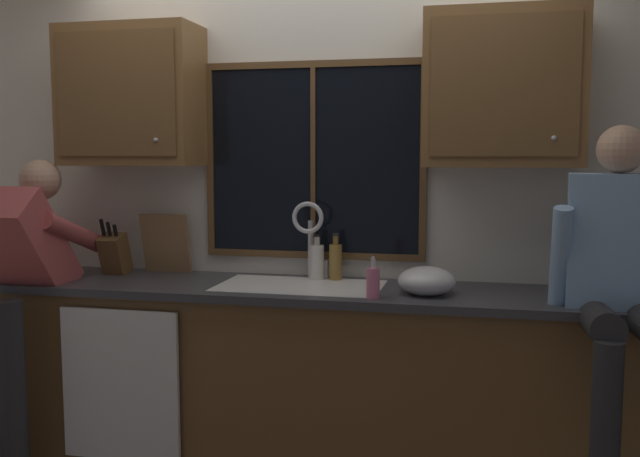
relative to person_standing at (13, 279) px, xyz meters
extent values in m
cube|color=silver|center=(1.37, 0.66, 0.32)|extent=(5.99, 0.12, 2.55)
cube|color=black|center=(1.37, 0.59, 0.57)|extent=(1.10, 0.02, 0.95)
cube|color=brown|center=(1.37, 0.58, 1.07)|extent=(1.17, 0.02, 0.04)
cube|color=brown|center=(1.37, 0.58, 0.08)|extent=(1.17, 0.02, 0.04)
cube|color=brown|center=(0.81, 0.58, 0.57)|extent=(0.03, 0.02, 0.95)
cube|color=brown|center=(1.94, 0.58, 0.57)|extent=(0.03, 0.02, 0.95)
cube|color=brown|center=(1.37, 0.58, 0.57)|extent=(0.02, 0.02, 0.95)
cube|color=brown|center=(1.37, 0.31, -0.51)|extent=(3.59, 0.58, 0.88)
cube|color=#38383D|center=(1.37, 0.29, -0.05)|extent=(3.65, 0.62, 0.04)
cube|color=white|center=(0.56, -0.01, -0.49)|extent=(0.60, 0.02, 0.74)
cube|color=brown|center=(0.43, 0.43, 0.91)|extent=(0.72, 0.33, 0.72)
cube|color=brown|center=(0.43, 0.26, 0.91)|extent=(0.64, 0.01, 0.62)
sphere|color=#B2B2B7|center=(0.65, 0.26, 0.68)|extent=(0.02, 0.02, 0.02)
cube|color=brown|center=(2.32, 0.43, 0.91)|extent=(0.72, 0.33, 0.72)
cube|color=brown|center=(2.32, 0.26, 0.91)|extent=(0.64, 0.01, 0.62)
sphere|color=#B2B2B7|center=(2.53, 0.26, 0.68)|extent=(0.02, 0.02, 0.02)
cube|color=silver|center=(1.37, 0.30, -0.04)|extent=(0.80, 0.46, 0.02)
cube|color=beige|center=(1.17, 0.30, -0.14)|extent=(0.36, 0.42, 0.20)
cube|color=beige|center=(1.57, 0.30, -0.14)|extent=(0.36, 0.42, 0.20)
cube|color=silver|center=(1.37, 0.30, -0.14)|extent=(0.04, 0.42, 0.20)
cylinder|color=silver|center=(1.37, 0.52, 0.12)|extent=(0.03, 0.03, 0.30)
torus|color=silver|center=(1.37, 0.46, 0.29)|extent=(0.16, 0.02, 0.16)
cylinder|color=silver|center=(1.45, 0.52, 0.02)|extent=(0.03, 0.03, 0.09)
cylinder|color=#262628|center=(0.09, -0.16, -0.51)|extent=(0.13, 0.13, 0.88)
cube|color=#B24C4C|center=(0.00, 0.01, 0.16)|extent=(0.44, 0.52, 0.60)
sphere|color=tan|center=(0.00, 0.25, 0.48)|extent=(0.21, 0.21, 0.21)
cylinder|color=#B24C4C|center=(0.22, 0.19, 0.21)|extent=(0.09, 0.52, 0.26)
cylinder|color=#262628|center=(2.70, -0.09, -0.05)|extent=(0.14, 0.43, 0.16)
cylinder|color=#262628|center=(2.70, -0.31, -0.30)|extent=(0.11, 0.11, 0.46)
cube|color=#8CB2DB|center=(2.79, 0.13, 0.25)|extent=(0.41, 0.23, 0.56)
sphere|color=tan|center=(2.79, 0.13, 0.63)|extent=(0.20, 0.20, 0.20)
cylinder|color=#8CB2DB|center=(2.56, 0.08, 0.17)|extent=(0.08, 0.20, 0.47)
cube|color=brown|center=(0.33, 0.40, 0.07)|extent=(0.12, 0.18, 0.25)
cylinder|color=black|center=(0.29, 0.34, 0.23)|extent=(0.02, 0.05, 0.09)
cylinder|color=black|center=(0.33, 0.34, 0.22)|extent=(0.02, 0.04, 0.08)
cylinder|color=black|center=(0.36, 0.35, 0.21)|extent=(0.02, 0.04, 0.06)
cube|color=#997047|center=(0.57, 0.52, 0.13)|extent=(0.26, 0.09, 0.32)
ellipsoid|color=silver|center=(1.99, 0.23, 0.03)|extent=(0.27, 0.27, 0.13)
cylinder|color=pink|center=(1.77, 0.08, 0.04)|extent=(0.06, 0.06, 0.14)
cylinder|color=silver|center=(1.77, 0.08, 0.13)|extent=(0.02, 0.02, 0.04)
cylinder|color=silver|center=(1.77, 0.06, 0.15)|extent=(0.01, 0.04, 0.01)
cylinder|color=olive|center=(1.51, 0.49, 0.06)|extent=(0.06, 0.06, 0.18)
cylinder|color=brown|center=(1.51, 0.49, 0.17)|extent=(0.03, 0.03, 0.05)
cylinder|color=black|center=(1.51, 0.49, 0.20)|extent=(0.03, 0.03, 0.01)
cylinder|color=silver|center=(1.42, 0.49, 0.06)|extent=(0.07, 0.07, 0.18)
cylinder|color=#B3AFA7|center=(1.42, 0.49, 0.17)|extent=(0.03, 0.03, 0.04)
cylinder|color=black|center=(1.42, 0.49, 0.20)|extent=(0.04, 0.04, 0.01)
camera|label=1|loc=(2.23, -3.01, 0.61)|focal=39.91mm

